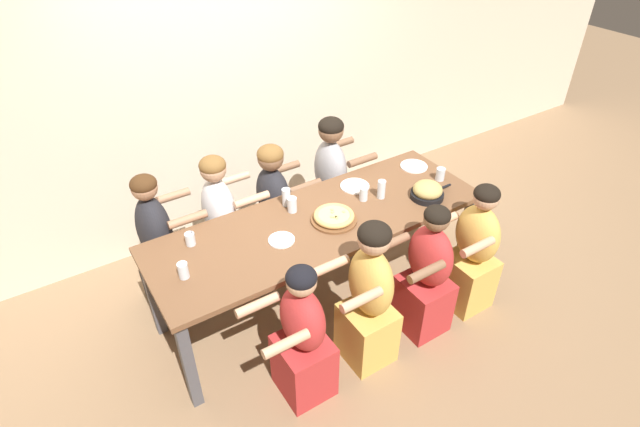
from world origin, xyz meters
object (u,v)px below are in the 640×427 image
(diner_near_midleft, at_px, (303,339))
(empty_plate_c, at_px, (355,186))
(diner_far_center, at_px, (274,209))
(diner_near_midright, at_px, (426,277))
(drinking_glass_c, at_px, (364,194))
(diner_far_midright, at_px, (331,185))
(drinking_glass_e, at_px, (381,190))
(diner_far_midleft, at_px, (222,226))
(empty_plate_a, at_px, (414,166))
(empty_plate_b, at_px, (282,240))
(drinking_glass_f, at_px, (440,175))
(diner_near_right, at_px, (473,254))
(diner_far_left, at_px, (160,248))
(drinking_glass_b, at_px, (292,205))
(drinking_glass_d, at_px, (286,197))
(cocktail_glass_blue, at_px, (190,239))
(drinking_glass_a, at_px, (183,271))
(diner_near_center, at_px, (369,300))
(skillet_bowl, at_px, (428,191))
(pizza_board_main, at_px, (334,217))

(diner_near_midleft, bearing_deg, empty_plate_c, -49.51)
(diner_far_center, distance_m, diner_near_midright, 1.38)
(drinking_glass_c, distance_m, diner_far_midright, 0.68)
(empty_plate_c, relative_size, drinking_glass_e, 1.56)
(diner_far_midleft, height_order, diner_near_midleft, diner_far_midleft)
(empty_plate_c, bearing_deg, empty_plate_a, -1.66)
(empty_plate_b, bearing_deg, drinking_glass_f, -0.07)
(diner_near_right, xyz_separation_m, diner_near_midleft, (-1.48, -0.00, -0.01))
(empty_plate_a, xyz_separation_m, diner_far_midleft, (-1.57, 0.44, -0.27))
(empty_plate_b, bearing_deg, diner_far_left, 133.26)
(drinking_glass_b, distance_m, drinking_glass_d, 0.09)
(drinking_glass_b, bearing_deg, diner_far_left, 153.62)
(drinking_glass_b, bearing_deg, cocktail_glass_blue, 177.43)
(empty_plate_c, height_order, drinking_glass_a, drinking_glass_a)
(drinking_glass_f, relative_size, diner_near_center, 0.09)
(empty_plate_b, bearing_deg, diner_far_midright, 39.00)
(diner_far_midleft, bearing_deg, skillet_bowl, 58.00)
(diner_near_right, xyz_separation_m, diner_near_center, (-0.97, -0.00, 0.05))
(skillet_bowl, distance_m, diner_far_left, 2.05)
(drinking_glass_c, distance_m, diner_far_left, 1.58)
(pizza_board_main, distance_m, diner_far_midleft, 0.96)
(drinking_glass_c, relative_size, diner_far_center, 0.09)
(drinking_glass_e, bearing_deg, diner_far_midright, 91.89)
(drinking_glass_a, distance_m, diner_far_left, 0.76)
(diner_far_left, bearing_deg, drinking_glass_b, 63.62)
(diner_far_midleft, height_order, diner_far_midright, diner_far_midright)
(cocktail_glass_blue, bearing_deg, drinking_glass_d, 4.25)
(diner_near_right, height_order, diner_far_left, diner_far_left)
(empty_plate_b, bearing_deg, cocktail_glass_blue, 150.98)
(drinking_glass_c, bearing_deg, drinking_glass_e, -19.74)
(pizza_board_main, xyz_separation_m, empty_plate_c, (0.39, 0.28, -0.02))
(diner_far_center, bearing_deg, diner_near_center, 0.71)
(drinking_glass_b, height_order, diner_far_midright, diner_far_midright)
(diner_far_center, height_order, diner_near_midleft, diner_far_center)
(skillet_bowl, relative_size, empty_plate_b, 2.03)
(drinking_glass_c, xyz_separation_m, drinking_glass_e, (0.13, -0.05, 0.01))
(diner_far_left, bearing_deg, empty_plate_c, 73.90)
(empty_plate_a, relative_size, diner_far_midleft, 0.19)
(pizza_board_main, bearing_deg, drinking_glass_d, 118.17)
(diner_far_midright, bearing_deg, cocktail_glass_blue, -73.64)
(cocktail_glass_blue, xyz_separation_m, diner_near_midleft, (0.34, -0.87, -0.35))
(drinking_glass_b, height_order, diner_far_center, diner_far_center)
(drinking_glass_c, distance_m, diner_far_center, 0.82)
(drinking_glass_f, bearing_deg, diner_far_center, 148.24)
(empty_plate_b, height_order, diner_far_midright, diner_far_midright)
(empty_plate_b, relative_size, diner_near_right, 0.17)
(drinking_glass_d, xyz_separation_m, diner_far_center, (0.07, 0.35, -0.34))
(diner_near_center, bearing_deg, skillet_bowl, -63.21)
(pizza_board_main, bearing_deg, empty_plate_a, 14.93)
(drinking_glass_f, xyz_separation_m, diner_near_center, (-1.12, -0.57, -0.29))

